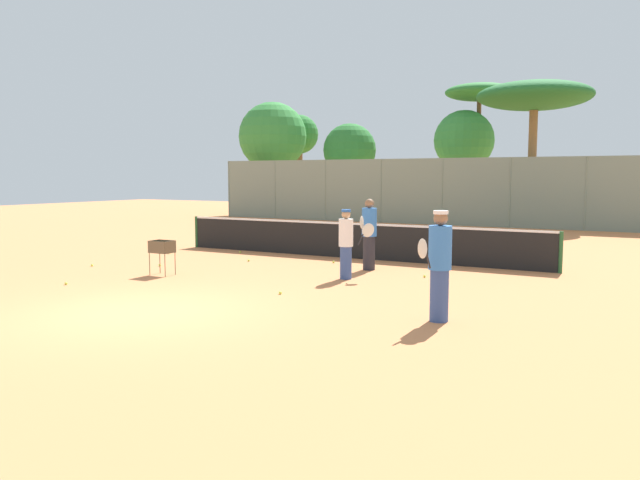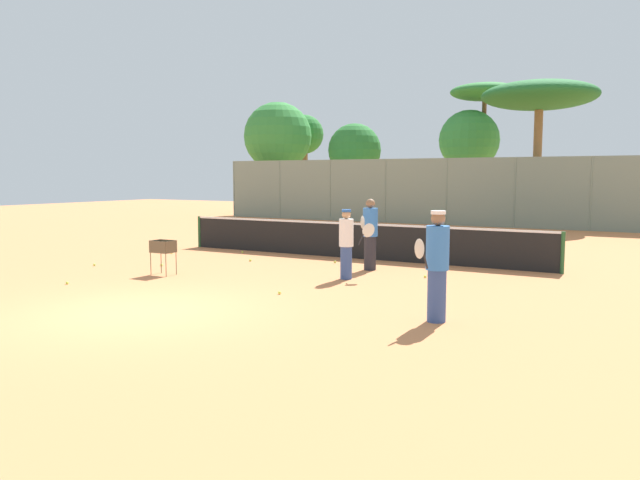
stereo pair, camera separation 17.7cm
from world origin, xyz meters
The scene contains 22 objects.
ground_plane centered at (0.00, 0.00, 0.00)m, with size 80.00×80.00×0.00m, color #D37F4C.
tennis_net centered at (0.00, 8.53, 0.56)m, with size 11.99×0.10×1.07m.
back_fence centered at (0.00, 22.12, 1.67)m, with size 30.03×0.08×3.34m.
tree_0 centered at (-13.87, 25.26, 4.91)m, with size 4.30×4.30×7.10m.
tree_1 centered at (2.33, 23.68, 6.23)m, with size 5.47×5.47×6.99m.
tree_2 centered at (-1.37, 27.50, 7.04)m, with size 3.84×3.84×7.63m.
tree_3 centered at (-13.59, 28.02, 5.06)m, with size 2.60×2.60×6.52m.
tree_4 centered at (-8.70, 25.84, 3.98)m, with size 3.19×3.19×5.59m.
tree_5 centered at (-2.03, 26.96, 4.42)m, with size 3.38×3.38×6.15m.
player_white_outfit centered at (1.47, 6.68, 0.96)m, with size 0.39×0.95×1.87m.
player_red_cap centered at (1.60, 5.10, 0.87)m, with size 0.80×0.57×1.67m.
player_yellow_shirt centered at (4.95, 1.97, 0.98)m, with size 0.39×0.94×1.89m.
ball_cart centered at (-2.66, 3.40, 0.64)m, with size 0.56×0.41×0.86m.
tennis_ball_0 centered at (-2.24, 6.45, 0.03)m, with size 0.07×0.07×0.07m, color #D1E54C.
tennis_ball_1 centered at (-3.63, 7.91, 0.03)m, with size 0.07×0.07×0.07m, color #D1E54C.
tennis_ball_2 centered at (0.04, 7.38, 0.03)m, with size 0.07×0.07×0.07m, color #D1E54C.
tennis_ball_3 centered at (-3.79, 4.47, 0.03)m, with size 0.07×0.07×0.07m, color #D1E54C.
tennis_ball_4 centered at (3.17, 6.21, 0.03)m, with size 0.07×0.07×0.07m, color #D1E54C.
tennis_ball_5 centered at (1.28, 2.69, 0.03)m, with size 0.07×0.07×0.07m, color #D1E54C.
tennis_ball_6 centered at (-5.41, 3.57, 0.03)m, with size 0.07×0.07×0.07m, color #D1E54C.
tennis_ball_7 centered at (-5.46, 6.62, 0.03)m, with size 0.07×0.07×0.07m, color #D1E54C.
tennis_ball_8 centered at (-3.58, 1.26, 0.03)m, with size 0.07×0.07×0.07m, color #D1E54C.
Camera 2 is at (8.43, -8.01, 2.47)m, focal length 35.00 mm.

